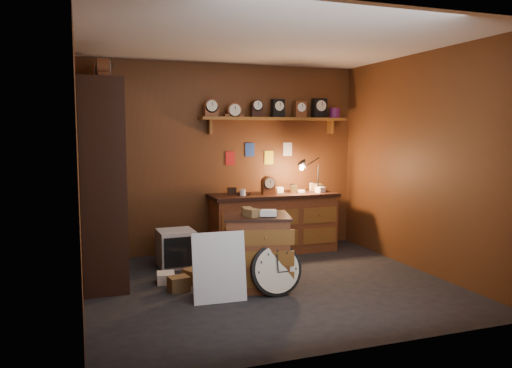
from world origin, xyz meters
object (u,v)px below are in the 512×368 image
Objects in this scene: workbench at (273,219)px; low_cabinet at (256,248)px; big_round_clock at (276,270)px; shelving_unit at (98,173)px.

low_cabinet is at bearing -117.74° from workbench.
big_round_clock is (0.11, -0.31, -0.17)m from low_cabinet.
shelving_unit is 1.40× the size of workbench.
low_cabinet is 1.62× the size of big_round_clock.
shelving_unit is 4.57× the size of big_round_clock.
workbench reaches higher than big_round_clock.
workbench is 1.94m from big_round_clock.
workbench is 2.02× the size of low_cabinet.
shelving_unit is at bearing 142.77° from big_round_clock.
workbench reaches higher than low_cabinet.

